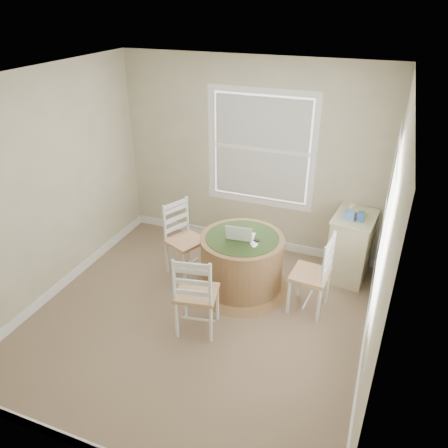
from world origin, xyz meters
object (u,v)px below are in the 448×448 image
at_px(chair_right, 310,274).
at_px(corner_chest, 350,247).
at_px(round_table, 242,261).
at_px(laptop, 241,236).
at_px(chair_near, 197,293).
at_px(chair_left, 186,241).

height_order(chair_right, corner_chest, chair_right).
bearing_deg(round_table, laptop, -137.04).
bearing_deg(chair_right, chair_near, -48.46).
bearing_deg(laptop, chair_left, -12.38).
xyz_separation_m(chair_near, corner_chest, (1.38, 1.61, -0.04)).
height_order(laptop, corner_chest, laptop).
bearing_deg(laptop, chair_near, 71.35).
bearing_deg(chair_right, chair_left, -90.72).
distance_m(round_table, chair_right, 0.85).
height_order(chair_left, chair_near, same).
distance_m(chair_near, chair_right, 1.29).
xyz_separation_m(chair_near, laptop, (0.18, 0.86, 0.27)).
bearing_deg(chair_left, round_table, -70.31).
xyz_separation_m(chair_left, corner_chest, (1.96, 0.68, -0.04)).
bearing_deg(chair_near, chair_left, -69.23).
bearing_deg(corner_chest, laptop, -142.23).
distance_m(round_table, chair_near, 0.90).
bearing_deg(laptop, round_table, -151.23).
height_order(chair_left, chair_right, same).
distance_m(chair_left, laptop, 0.80).
height_order(chair_left, corner_chest, chair_left).
relative_size(chair_near, chair_right, 1.00).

